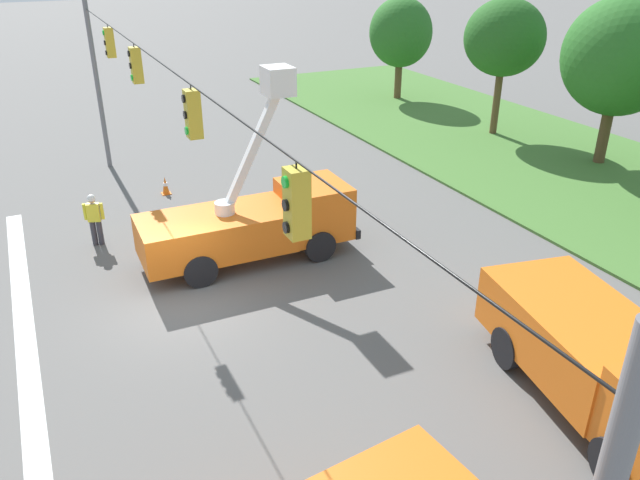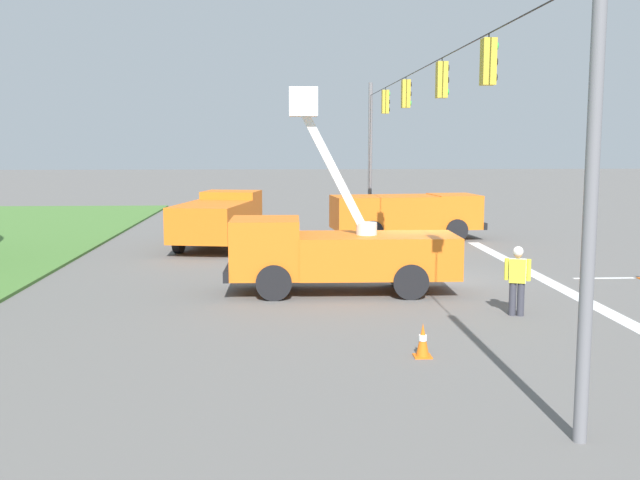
# 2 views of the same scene
# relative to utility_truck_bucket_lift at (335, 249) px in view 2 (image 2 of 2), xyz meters

# --- Properties ---
(ground_plane) EXTENTS (200.00, 200.00, 0.00)m
(ground_plane) POSITION_rel_utility_truck_bucket_lift_xyz_m (1.86, -2.78, -1.30)
(ground_plane) COLOR #605E5B
(lane_markings) EXTENTS (17.60, 15.25, 0.01)m
(lane_markings) POSITION_rel_utility_truck_bucket_lift_xyz_m (1.86, -8.33, -1.29)
(lane_markings) COLOR silver
(lane_markings) RESTS_ON ground
(signal_gantry) EXTENTS (26.20, 0.33, 7.20)m
(signal_gantry) POSITION_rel_utility_truck_bucket_lift_xyz_m (1.88, -2.79, 3.29)
(signal_gantry) COLOR slate
(signal_gantry) RESTS_ON ground
(utility_truck_bucket_lift) EXTENTS (2.40, 6.71, 5.88)m
(utility_truck_bucket_lift) POSITION_rel_utility_truck_bucket_lift_xyz_m (0.00, 0.00, 0.00)
(utility_truck_bucket_lift) COLOR orange
(utility_truck_bucket_lift) RESTS_ON ground
(utility_truck_support_near) EXTENTS (3.15, 6.94, 2.01)m
(utility_truck_support_near) POSITION_rel_utility_truck_bucket_lift_xyz_m (11.91, -4.07, -0.09)
(utility_truck_support_near) COLOR orange
(utility_truck_support_near) RESTS_ON ground
(utility_truck_support_far) EXTENTS (6.86, 3.65, 2.22)m
(utility_truck_support_far) POSITION_rel_utility_truck_bucket_lift_xyz_m (9.84, 4.14, -0.07)
(utility_truck_support_far) COLOR orange
(utility_truck_support_far) RESTS_ON ground
(road_worker) EXTENTS (0.36, 0.62, 1.77)m
(road_worker) POSITION_rel_utility_truck_bucket_lift_xyz_m (-3.16, -4.37, -0.30)
(road_worker) COLOR #383842
(road_worker) RESTS_ON ground
(traffic_cone_foreground_right) EXTENTS (0.36, 0.36, 0.71)m
(traffic_cone_foreground_right) POSITION_rel_utility_truck_bucket_lift_xyz_m (-6.70, -1.31, -0.95)
(traffic_cone_foreground_right) COLOR orange
(traffic_cone_foreground_right) RESTS_ON ground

